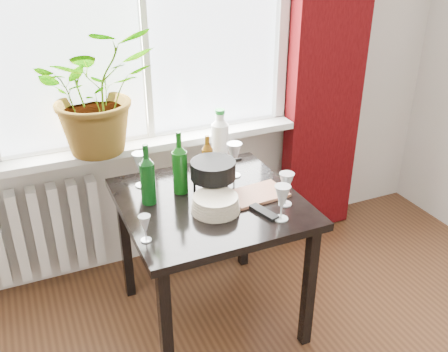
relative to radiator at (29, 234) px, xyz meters
name	(u,v)px	position (x,y,z in m)	size (l,w,h in m)	color
windowsill	(154,142)	(0.75, -0.03, 0.44)	(1.72, 0.20, 0.04)	silver
curtain	(330,42)	(1.87, -0.06, 0.92)	(0.50, 0.12, 2.56)	#370507
radiator	(29,234)	(0.00, 0.00, 0.00)	(0.80, 0.10, 0.55)	silver
table	(211,216)	(0.85, -0.63, 0.27)	(0.85, 0.85, 0.74)	black
potted_plant	(96,90)	(0.46, -0.07, 0.80)	(0.60, 0.52, 0.66)	#2E6E1D
wine_bottle_left	(147,174)	(0.57, -0.54, 0.51)	(0.07, 0.07, 0.31)	#0B3B11
wine_bottle_right	(180,162)	(0.74, -0.50, 0.52)	(0.08, 0.08, 0.32)	#0D480F
bottle_amber	(207,157)	(0.93, -0.41, 0.48)	(0.06, 0.06, 0.24)	brown
cleaning_bottle	(220,137)	(1.05, -0.28, 0.53)	(0.09, 0.09, 0.33)	white
wineglass_front_right	(282,203)	(1.07, -0.93, 0.45)	(0.07, 0.07, 0.18)	silver
wineglass_far_right	(286,189)	(1.16, -0.82, 0.45)	(0.07, 0.07, 0.17)	silver
wineglass_back_center	(234,159)	(1.06, -0.45, 0.46)	(0.08, 0.08, 0.19)	silver
wineglass_back_left	(141,169)	(0.58, -0.36, 0.45)	(0.08, 0.08, 0.19)	silver
wineglass_front_left	(145,228)	(0.47, -0.85, 0.42)	(0.05, 0.05, 0.12)	silver
plate_stack	(216,204)	(0.83, -0.74, 0.40)	(0.23, 0.23, 0.07)	beige
fondue_pot	(213,177)	(0.89, -0.57, 0.45)	(0.26, 0.22, 0.17)	black
tv_remote	(264,212)	(1.02, -0.85, 0.37)	(0.05, 0.16, 0.02)	black
cutting_board	(257,194)	(1.07, -0.69, 0.37)	(0.28, 0.18, 0.02)	#A5674A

